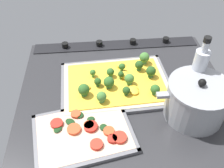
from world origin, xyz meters
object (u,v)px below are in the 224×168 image
Objects in this scene: cooking_pot at (196,100)px; baking_tray_back at (83,134)px; veggie_pizza_back at (85,132)px; oil_bottle at (197,74)px; baking_tray_front at (116,85)px; broccoli_pizza at (118,81)px.

baking_tray_back is at bearing 8.04° from cooking_pot.
oil_bottle reaches higher than veggie_pizza_back.
baking_tray_front is at bearing -33.98° from cooking_pot.
veggie_pizza_back is at bearing -162.81° from baking_tray_back.
veggie_pizza_back is 1.24× the size of oil_bottle.
baking_tray_front is 29.22cm from cooking_pot.
baking_tray_back is 1.36× the size of oil_bottle.
cooking_pot is at bearing 145.36° from broccoli_pizza.
cooking_pot is at bearing 75.48° from oil_bottle.
baking_tray_front is at bearing -119.38° from veggie_pizza_back.
veggie_pizza_back is at bearing 60.62° from baking_tray_front.
broccoli_pizza reaches higher than baking_tray_front.
baking_tray_front is 1.88cm from broccoli_pizza.
broccoli_pizza is (-0.81, 0.16, 1.69)cm from baking_tray_front.
veggie_pizza_back is at bearing 58.79° from broccoli_pizza.
oil_bottle is at bearing 162.56° from broccoli_pizza.
veggie_pizza_back is (-0.42, -0.13, 0.79)cm from baking_tray_back.
cooking_pot is 1.08× the size of oil_bottle.
broccoli_pizza is 1.17× the size of baking_tray_back.
veggie_pizza_back reaches higher than baking_tray_front.
oil_bottle is (-25.77, 8.00, 9.95)cm from baking_tray_front.
baking_tray_front and baking_tray_back have the same top height.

